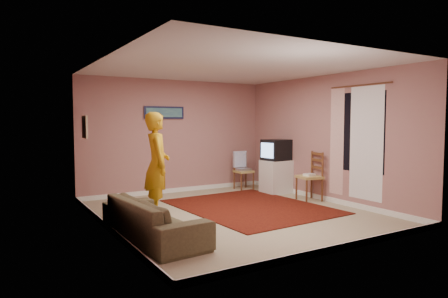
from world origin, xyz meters
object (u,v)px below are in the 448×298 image
chair_b (309,171)px  person (157,165)px  tv_cabinet (276,177)px  chair_a (244,167)px  sofa (153,219)px  crt_tv (276,150)px

chair_b → person: (-3.24, 0.31, 0.29)m
tv_cabinet → person: 3.33m
chair_a → sofa: chair_a is taller
chair_a → person: person is taller
tv_cabinet → chair_b: chair_b is taller
crt_tv → chair_a: crt_tv is taller
chair_b → sofa: (-3.79, -0.94, -0.33)m
chair_b → chair_a: bearing=-157.6°
chair_b → person: 3.27m
chair_a → person: size_ratio=0.27×
person → chair_a: bearing=-48.4°
crt_tv → person: 3.29m
sofa → person: (0.55, 1.25, 0.62)m
chair_a → sofa: bearing=-140.2°
chair_a → sofa: 4.39m
person → chair_b: bearing=-82.5°
crt_tv → tv_cabinet: bearing=-0.0°
tv_cabinet → crt_tv: (-0.01, -0.00, 0.62)m
crt_tv → chair_a: (-0.37, 0.79, -0.45)m
tv_cabinet → chair_b: (0.04, -1.07, 0.24)m
chair_a → sofa: size_ratio=0.24×
person → sofa: bearing=169.3°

